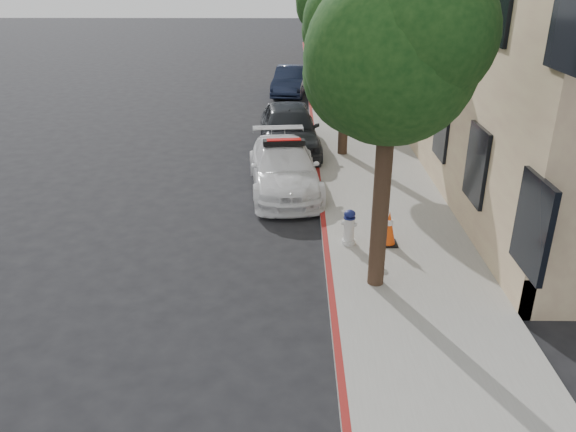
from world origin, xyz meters
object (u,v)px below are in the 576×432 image
at_px(parked_car_mid, 289,128).
at_px(parked_car_far, 291,81).
at_px(fire_hydrant, 349,227).
at_px(traffic_cone, 389,228).
at_px(police_car, 284,167).

bearing_deg(parked_car_mid, parked_car_far, 85.99).
bearing_deg(fire_hydrant, traffic_cone, 16.46).
relative_size(parked_car_mid, fire_hydrant, 5.96).
relative_size(fire_hydrant, traffic_cone, 1.02).
bearing_deg(parked_car_far, police_car, -83.22).
bearing_deg(parked_car_mid, fire_hydrant, -83.18).
relative_size(police_car, traffic_cone, 6.02).
bearing_deg(parked_car_far, parked_car_mid, -82.76).
bearing_deg(traffic_cone, parked_car_mid, 107.20).
height_order(parked_car_far, traffic_cone, parked_car_far).
relative_size(police_car, parked_car_far, 1.16).
relative_size(police_car, parked_car_mid, 0.98).
height_order(parked_car_mid, parked_car_far, parked_car_mid).
height_order(police_car, traffic_cone, police_car).
height_order(parked_car_far, fire_hydrant, parked_car_far).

